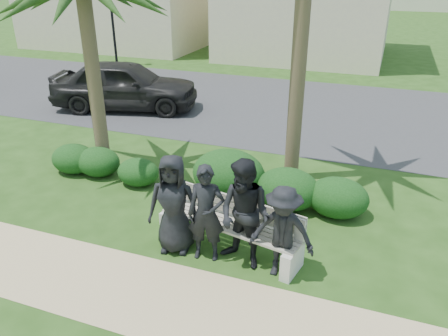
{
  "coord_description": "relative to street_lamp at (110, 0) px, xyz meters",
  "views": [
    {
      "loc": [
        3.24,
        -6.14,
        4.42
      ],
      "look_at": [
        0.6,
        1.0,
        0.87
      ],
      "focal_mm": 35.0,
      "sensor_mm": 36.0,
      "label": 1
    }
  ],
  "objects": [
    {
      "name": "ground",
      "position": [
        9.0,
        -12.0,
        -2.94
      ],
      "size": [
        160.0,
        160.0,
        0.0
      ],
      "primitive_type": "plane",
      "color": "#204012",
      "rests_on": "ground"
    },
    {
      "name": "footpath",
      "position": [
        9.0,
        -13.8,
        -2.94
      ],
      "size": [
        30.0,
        1.6,
        0.01
      ],
      "primitive_type": "cube",
      "color": "tan",
      "rests_on": "ground"
    },
    {
      "name": "asphalt_street",
      "position": [
        9.0,
        -4.0,
        -2.94
      ],
      "size": [
        160.0,
        8.0,
        0.01
      ],
      "primitive_type": "cube",
      "color": "#2D2D30",
      "rests_on": "ground"
    },
    {
      "name": "street_lamp",
      "position": [
        0.0,
        0.0,
        0.0
      ],
      "size": [
        0.36,
        0.36,
        4.29
      ],
      "color": "black",
      "rests_on": "ground"
    },
    {
      "name": "park_bench",
      "position": [
        10.17,
        -12.28,
        -2.55
      ],
      "size": [
        2.62,
        1.07,
        0.88
      ],
      "rotation": [
        0.0,
        0.0,
        -0.2
      ],
      "color": "#A39B89",
      "rests_on": "ground"
    },
    {
      "name": "man_a",
      "position": [
        9.31,
        -12.6,
        -2.08
      ],
      "size": [
        0.94,
        0.71,
        1.72
      ],
      "primitive_type": "imported",
      "rotation": [
        0.0,
        0.0,
        0.21
      ],
      "color": "black",
      "rests_on": "ground"
    },
    {
      "name": "man_b",
      "position": [
        9.9,
        -12.63,
        -2.12
      ],
      "size": [
        0.67,
        0.51,
        1.65
      ],
      "primitive_type": "imported",
      "rotation": [
        0.0,
        0.0,
        0.21
      ],
      "color": "black",
      "rests_on": "ground"
    },
    {
      "name": "man_c",
      "position": [
        10.53,
        -12.59,
        -2.03
      ],
      "size": [
        1.05,
        0.92,
        1.82
      ],
      "primitive_type": "imported",
      "rotation": [
        0.0,
        0.0,
        -0.3
      ],
      "color": "black",
      "rests_on": "ground"
    },
    {
      "name": "man_d",
      "position": [
        11.15,
        -12.65,
        -2.18
      ],
      "size": [
        0.99,
        0.57,
        1.53
      ],
      "primitive_type": "imported",
      "rotation": [
        0.0,
        0.0,
        0.01
      ],
      "color": "black",
      "rests_on": "ground"
    },
    {
      "name": "hedge_a",
      "position": [
        5.73,
        -10.64,
        -2.6
      ],
      "size": [
        1.05,
        0.87,
        0.68
      ],
      "primitive_type": "ellipsoid",
      "color": "#0F330E",
      "rests_on": "ground"
    },
    {
      "name": "hedge_b",
      "position": [
        6.35,
        -10.58,
        -2.61
      ],
      "size": [
        1.03,
        0.85,
        0.67
      ],
      "primitive_type": "ellipsoid",
      "color": "#0F330E",
      "rests_on": "ground"
    },
    {
      "name": "hedge_c",
      "position": [
        7.47,
        -10.69,
        -2.64
      ],
      "size": [
        0.94,
        0.77,
        0.61
      ],
      "primitive_type": "ellipsoid",
      "color": "#0F330E",
      "rests_on": "ground"
    },
    {
      "name": "hedge_d",
      "position": [
        9.49,
        -10.43,
        -2.44
      ],
      "size": [
        1.54,
        1.27,
        1.0
      ],
      "primitive_type": "ellipsoid",
      "color": "#0F330E",
      "rests_on": "ground"
    },
    {
      "name": "hedge_e",
      "position": [
        10.77,
        -10.52,
        -2.53
      ],
      "size": [
        1.27,
        1.05,
        0.83
      ],
      "primitive_type": "ellipsoid",
      "color": "#0F330E",
      "rests_on": "ground"
    },
    {
      "name": "hedge_f",
      "position": [
        11.74,
        -10.48,
        -2.56
      ],
      "size": [
        1.18,
        0.97,
        0.77
      ],
      "primitive_type": "ellipsoid",
      "color": "#0F330E",
      "rests_on": "ground"
    },
    {
      "name": "car_a",
      "position": [
        4.22,
        -5.92,
        -2.13
      ],
      "size": [
        5.1,
        3.08,
        1.62
      ],
      "primitive_type": "imported",
      "rotation": [
        0.0,
        0.0,
        1.83
      ],
      "color": "black",
      "rests_on": "ground"
    }
  ]
}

